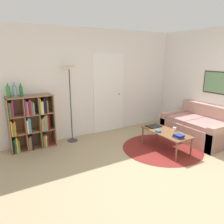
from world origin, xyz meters
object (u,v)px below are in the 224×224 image
object	(u,v)px
cup	(174,129)
bottle_right	(21,91)
floor_lamp	(69,77)
coffee_table	(166,133)
bowl	(158,131)
bookshelf	(31,123)
laptop	(154,126)
bottle_left	(8,92)
bottle_middle	(15,91)
couch	(198,128)

from	to	relation	value
cup	bottle_right	xyz separation A→B (m)	(-2.75, 1.61, 0.82)
floor_lamp	coffee_table	xyz separation A→B (m)	(1.54, -1.50, -1.14)
floor_lamp	cup	size ratio (longest dim) A/B	23.69
coffee_table	bowl	xyz separation A→B (m)	(-0.17, 0.06, 0.06)
coffee_table	bookshelf	bearing A→B (deg)	147.57
floor_lamp	bowl	bearing A→B (deg)	-46.35
laptop	cup	distance (m)	0.48
bottle_left	bowl	bearing A→B (deg)	-29.83
laptop	bowl	xyz separation A→B (m)	(-0.16, -0.32, 0.01)
bookshelf	cup	world-z (taller)	bookshelf
bottle_middle	bottle_right	distance (m)	0.12
cup	floor_lamp	bearing A→B (deg)	138.05
bookshelf	cup	bearing A→B (deg)	-31.38
laptop	cup	size ratio (longest dim) A/B	4.24
bowl	bottle_middle	bearing A→B (deg)	148.99
bottle_left	bottle_right	world-z (taller)	bottle_left
bowl	coffee_table	bearing A→B (deg)	-20.66
laptop	bowl	bearing A→B (deg)	-116.96
floor_lamp	bowl	world-z (taller)	floor_lamp
couch	bottle_left	distance (m)	4.30
bookshelf	laptop	bearing A→B (deg)	-25.58
couch	bottle_right	bearing A→B (deg)	157.65
coffee_table	bowl	distance (m)	0.19
floor_lamp	bookshelf	bearing A→B (deg)	177.22
bottle_left	bottle_right	bearing A→B (deg)	-2.46
floor_lamp	cup	xyz separation A→B (m)	(1.73, -1.55, -1.06)
cup	bottle_right	world-z (taller)	bottle_right
laptop	cup	xyz separation A→B (m)	(0.20, -0.44, 0.03)
laptop	bottle_right	size ratio (longest dim) A/B	1.18
bookshelf	bottle_middle	bearing A→B (deg)	173.90
bookshelf	laptop	size ratio (longest dim) A/B	3.66
couch	cup	bearing A→B (deg)	-173.64
coffee_table	couch	bearing A→B (deg)	2.49
floor_lamp	bottle_right	distance (m)	1.05
coffee_table	bottle_left	world-z (taller)	bottle_left
bookshelf	bowl	distance (m)	2.70
bottle_left	bottle_right	distance (m)	0.23
couch	bottle_left	xyz separation A→B (m)	(-3.90, 1.52, 0.99)
floor_lamp	coffee_table	bearing A→B (deg)	-44.27
laptop	bottle_right	xyz separation A→B (m)	(-2.55, 1.17, 0.85)
cup	bookshelf	bearing A→B (deg)	148.62
bottle_right	bottle_left	bearing A→B (deg)	177.54
bookshelf	floor_lamp	xyz separation A→B (m)	(0.89, -0.04, 0.93)
bowl	cup	world-z (taller)	cup
couch	coffee_table	distance (m)	1.12
coffee_table	bottle_left	bearing A→B (deg)	150.68
floor_lamp	bottle_left	size ratio (longest dim) A/B	6.34
bowl	cup	size ratio (longest dim) A/B	1.59
couch	coffee_table	world-z (taller)	couch
couch	bowl	world-z (taller)	couch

